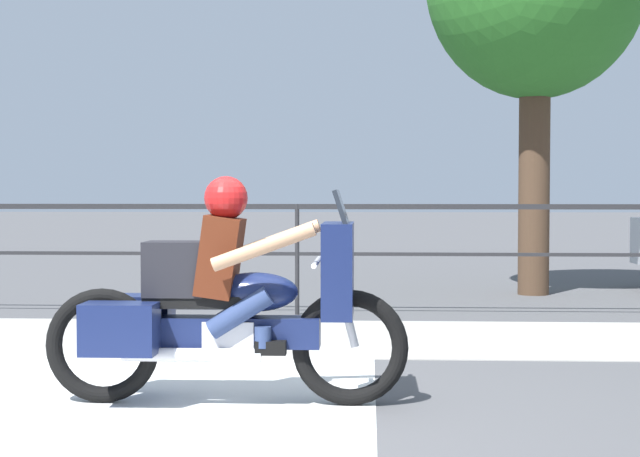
# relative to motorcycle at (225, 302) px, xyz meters

# --- Properties ---
(ground_plane) EXTENTS (120.00, 120.00, 0.00)m
(ground_plane) POSITION_rel_motorcycle_xyz_m (0.13, -0.43, -0.69)
(ground_plane) COLOR #4C4C4F
(sidewalk_band) EXTENTS (44.00, 2.40, 0.01)m
(sidewalk_band) POSITION_rel_motorcycle_xyz_m (0.13, 2.97, -0.68)
(sidewalk_band) COLOR #A8A59E
(sidewalk_band) RESTS_ON ground
(crosswalk_band) EXTENTS (3.51, 6.00, 0.01)m
(crosswalk_band) POSITION_rel_motorcycle_xyz_m (-0.76, -0.63, -0.68)
(crosswalk_band) COLOR silver
(crosswalk_band) RESTS_ON ground
(fence_railing) EXTENTS (36.00, 0.05, 1.27)m
(fence_railing) POSITION_rel_motorcycle_xyz_m (0.13, 4.75, 0.31)
(fence_railing) COLOR #232326
(fence_railing) RESTS_ON ground
(motorcycle) EXTENTS (2.43, 0.76, 1.52)m
(motorcycle) POSITION_rel_motorcycle_xyz_m (0.00, 0.00, 0.00)
(motorcycle) COLOR black
(motorcycle) RESTS_ON ground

